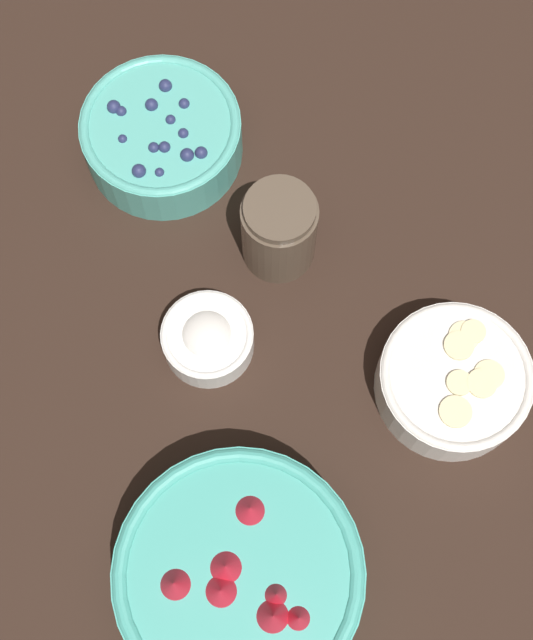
# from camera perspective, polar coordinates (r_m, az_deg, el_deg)

# --- Properties ---
(ground_plane) EXTENTS (4.00, 4.00, 0.00)m
(ground_plane) POSITION_cam_1_polar(r_m,az_deg,el_deg) (0.95, -4.10, -7.30)
(ground_plane) COLOR black
(bowl_strawberries) EXTENTS (0.24, 0.24, 0.10)m
(bowl_strawberries) POSITION_cam_1_polar(r_m,az_deg,el_deg) (0.88, -1.75, -16.03)
(bowl_strawberries) COLOR #47AD9E
(bowl_strawberries) RESTS_ON ground_plane
(bowl_blueberries) EXTENTS (0.18, 0.18, 0.07)m
(bowl_blueberries) POSITION_cam_1_polar(r_m,az_deg,el_deg) (1.04, -6.71, 11.70)
(bowl_blueberries) COLOR #56B7A8
(bowl_blueberries) RESTS_ON ground_plane
(bowl_bananas) EXTENTS (0.16, 0.16, 0.06)m
(bowl_bananas) POSITION_cam_1_polar(r_m,az_deg,el_deg) (0.94, 11.90, -3.80)
(bowl_bananas) COLOR white
(bowl_bananas) RESTS_ON ground_plane
(bowl_cream) EXTENTS (0.10, 0.10, 0.05)m
(bowl_cream) POSITION_cam_1_polar(r_m,az_deg,el_deg) (0.95, -3.79, -1.16)
(bowl_cream) COLOR white
(bowl_cream) RESTS_ON ground_plane
(jar_chocolate) EXTENTS (0.08, 0.08, 0.11)m
(jar_chocolate) POSITION_cam_1_polar(r_m,az_deg,el_deg) (0.96, 0.80, 5.68)
(jar_chocolate) COLOR brown
(jar_chocolate) RESTS_ON ground_plane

